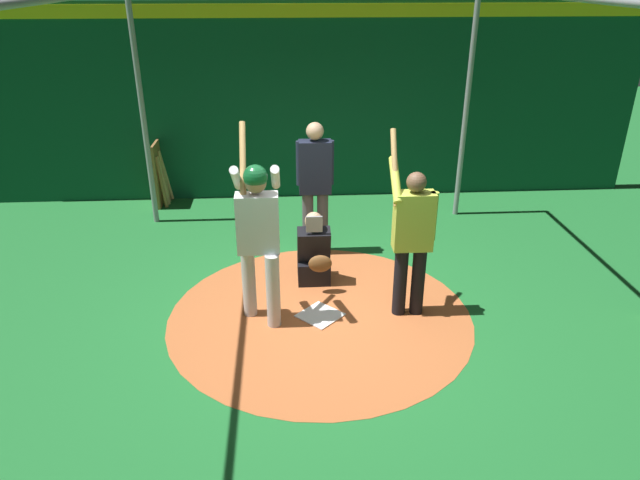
{
  "coord_description": "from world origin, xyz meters",
  "views": [
    {
      "loc": [
        5.51,
        -0.36,
        3.54
      ],
      "look_at": [
        0.0,
        0.0,
        0.95
      ],
      "focal_mm": 32.32,
      "sensor_mm": 36.0,
      "label": 1
    }
  ],
  "objects": [
    {
      "name": "ground_plane",
      "position": [
        0.0,
        0.0,
        0.0
      ],
      "size": [
        27.1,
        27.1,
        0.0
      ],
      "primitive_type": "plane",
      "color": "#1E6B2D"
    },
    {
      "name": "dirt_circle",
      "position": [
        0.0,
        0.0,
        0.0
      ],
      "size": [
        3.41,
        3.41,
        0.01
      ],
      "primitive_type": "cylinder",
      "color": "#B76033",
      "rests_on": "ground"
    },
    {
      "name": "home_plate",
      "position": [
        0.0,
        0.0,
        0.01
      ],
      "size": [
        0.59,
        0.59,
        0.01
      ],
      "primitive_type": "cube",
      "rotation": [
        0.0,
        0.0,
        0.79
      ],
      "color": "white",
      "rests_on": "dirt_circle"
    },
    {
      "name": "batter",
      "position": [
        0.01,
        -0.65,
        1.1
      ],
      "size": [
        0.68,
        0.49,
        2.14
      ],
      "color": "#BCBCC0",
      "rests_on": "ground"
    },
    {
      "name": "catcher",
      "position": [
        -0.81,
        -0.02,
        0.37
      ],
      "size": [
        0.58,
        0.4,
        0.94
      ],
      "color": "black",
      "rests_on": "ground"
    },
    {
      "name": "umpire",
      "position": [
        -1.65,
        0.04,
        1.03
      ],
      "size": [
        0.23,
        0.49,
        1.81
      ],
      "color": "#4C4C51",
      "rests_on": "ground"
    },
    {
      "name": "visitor",
      "position": [
        -0.02,
        0.99,
        0.97
      ],
      "size": [
        0.55,
        0.49,
        2.05
      ],
      "rotation": [
        0.0,
        0.0,
        -0.01
      ],
      "color": "black",
      "rests_on": "ground"
    },
    {
      "name": "back_wall",
      "position": [
        -3.95,
        0.0,
        1.59
      ],
      "size": [
        0.23,
        11.1,
        3.14
      ],
      "color": "#0F472D",
      "rests_on": "ground"
    },
    {
      "name": "cage_frame",
      "position": [
        0.0,
        0.0,
        2.32
      ],
      "size": [
        5.85,
        4.81,
        3.35
      ],
      "color": "gray",
      "rests_on": "ground"
    },
    {
      "name": "bat_rack",
      "position": [
        -3.71,
        -2.39,
        0.49
      ],
      "size": [
        0.7,
        0.21,
        1.05
      ],
      "color": "olive",
      "rests_on": "ground"
    }
  ]
}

